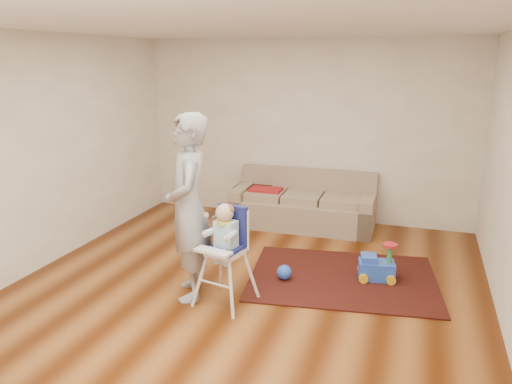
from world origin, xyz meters
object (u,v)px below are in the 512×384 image
(sofa, at_px, (303,200))
(ride_on_toy, at_px, (377,261))
(toy_ball, at_px, (284,272))
(high_chair, at_px, (225,256))
(adult, at_px, (189,208))
(side_table, at_px, (255,201))

(sofa, relative_size, ride_on_toy, 4.86)
(toy_ball, bearing_deg, high_chair, -121.97)
(toy_ball, xyz_separation_m, adult, (-0.84, -0.64, 0.85))
(toy_ball, distance_m, high_chair, 0.90)
(ride_on_toy, xyz_separation_m, toy_ball, (-0.97, -0.34, -0.13))
(sofa, relative_size, high_chair, 1.95)
(high_chair, xyz_separation_m, adult, (-0.41, 0.05, 0.45))
(toy_ball, bearing_deg, ride_on_toy, 19.37)
(sofa, bearing_deg, high_chair, -95.10)
(side_table, distance_m, ride_on_toy, 2.66)
(sofa, bearing_deg, side_table, 166.61)
(side_table, bearing_deg, toy_ball, -63.23)
(toy_ball, bearing_deg, side_table, 116.77)
(ride_on_toy, height_order, high_chair, high_chair)
(high_chair, relative_size, adult, 0.55)
(side_table, height_order, adult, adult)
(high_chair, bearing_deg, ride_on_toy, 48.12)
(toy_ball, distance_m, adult, 1.35)
(sofa, bearing_deg, toy_ball, -83.75)
(side_table, relative_size, high_chair, 0.50)
(adult, bearing_deg, ride_on_toy, 92.20)
(side_table, xyz_separation_m, adult, (0.21, -2.71, 0.69))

